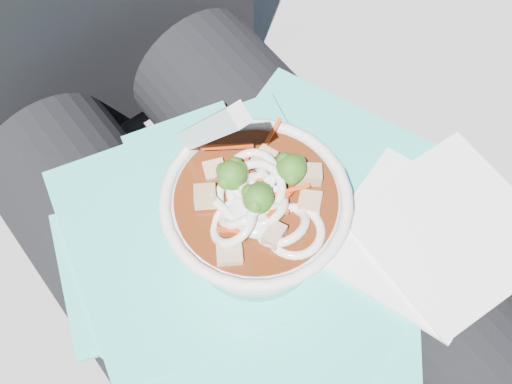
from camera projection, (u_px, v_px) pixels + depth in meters
stone_ledge at (190, 276)px, 0.97m from camera, size 1.03×0.56×0.48m
lap at (258, 272)px, 0.64m from camera, size 0.32×0.48×0.14m
person_body at (197, 189)px, 0.66m from camera, size 0.34×0.94×1.02m
plastic_bag at (247, 255)px, 0.56m from camera, size 0.35×0.35×0.02m
napkins at (433, 235)px, 0.56m from camera, size 0.17×0.16×0.01m
udon_bowl at (256, 216)px, 0.51m from camera, size 0.14×0.14×0.19m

